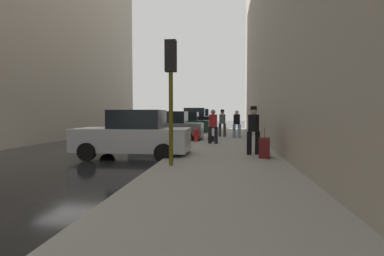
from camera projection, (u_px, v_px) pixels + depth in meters
The scene contains 15 objects.
ground_plane at pixel (75, 154), 12.14m from camera, with size 120.00×120.00×0.00m, color black.
sidewalk at pixel (224, 155), 11.45m from camera, with size 4.00×40.00×0.15m, color gray.
parked_silver_sedan at pixel (134, 135), 11.19m from camera, with size 4.21×2.08×1.79m.
parked_gray_coupe at pixel (168, 127), 17.64m from camera, with size 4.22×2.11×1.79m.
parked_dark_green_sedan at pixel (185, 123), 24.70m from camera, with size 4.22×2.09×1.79m.
parked_black_suv at pixel (193, 120), 30.91m from camera, with size 4.64×2.15×2.25m.
parked_white_van at pixel (199, 119), 37.95m from camera, with size 4.60×2.06×2.25m.
fire_hydrant at pixel (196, 135), 16.28m from camera, with size 0.42×0.22×0.70m.
traffic_light at pixel (171, 75), 8.58m from camera, with size 0.32×0.32×3.60m.
pedestrian_with_fedora at pixel (254, 128), 10.97m from camera, with size 0.53×0.50×1.78m.
pedestrian_in_red_jacket at pixel (213, 125), 15.00m from camera, with size 0.53×0.47×1.71m.
pedestrian_in_jeans at pixel (237, 123), 18.50m from camera, with size 0.53×0.47×1.71m.
pedestrian_with_beanie at pixel (222, 122), 19.67m from camera, with size 0.53×0.49×1.78m.
rolling_suitcase at pixel (264, 148), 10.21m from camera, with size 0.44×0.61×1.04m.
duffel_bag at pixel (211, 139), 16.31m from camera, with size 0.32×0.44×0.28m.
Camera 1 is at (6.10, -11.45, 1.65)m, focal length 28.00 mm.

